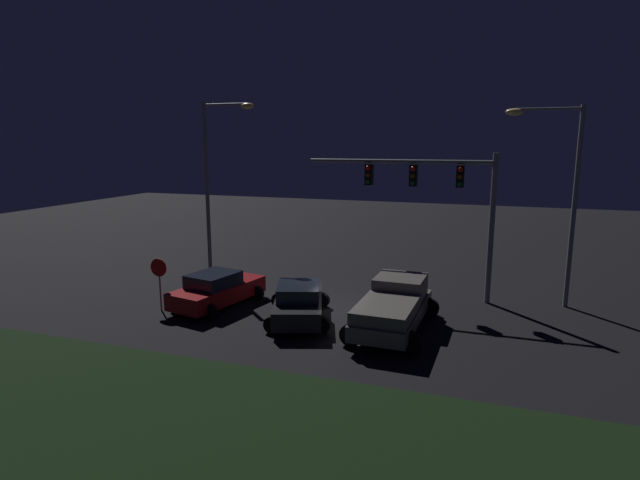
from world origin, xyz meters
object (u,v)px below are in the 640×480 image
(car_sedan, at_px, (299,302))
(stop_sign, at_px, (159,274))
(car_sedan_far, at_px, (217,290))
(traffic_signal_gantry, at_px, (435,190))
(street_lamp_right, at_px, (560,182))
(street_lamp_left, at_px, (216,169))
(pickup_truck, at_px, (394,304))

(car_sedan, relative_size, stop_sign, 2.13)
(car_sedan_far, distance_m, traffic_signal_gantry, 10.38)
(street_lamp_right, distance_m, stop_sign, 17.03)
(car_sedan, bearing_deg, stop_sign, 79.21)
(street_lamp_left, distance_m, stop_sign, 7.29)
(traffic_signal_gantry, bearing_deg, street_lamp_right, 6.16)
(car_sedan, height_order, street_lamp_right, street_lamp_right)
(pickup_truck, xyz_separation_m, stop_sign, (-9.64, -1.00, 0.56))
(pickup_truck, height_order, car_sedan_far, pickup_truck)
(street_lamp_right, bearing_deg, pickup_truck, -139.21)
(car_sedan, height_order, car_sedan_far, same)
(pickup_truck, relative_size, car_sedan, 1.15)
(car_sedan_far, xyz_separation_m, stop_sign, (-1.96, -1.25, 0.82))
(car_sedan, distance_m, street_lamp_right, 11.85)
(pickup_truck, distance_m, car_sedan, 3.77)
(pickup_truck, relative_size, traffic_signal_gantry, 0.66)
(car_sedan, xyz_separation_m, car_sedan_far, (-3.92, 0.45, 0.00))
(car_sedan, xyz_separation_m, street_lamp_right, (9.60, 5.24, 4.58))
(car_sedan_far, relative_size, stop_sign, 2.10)
(car_sedan, xyz_separation_m, traffic_signal_gantry, (4.58, 4.70, 4.16))
(pickup_truck, distance_m, traffic_signal_gantry, 6.01)
(street_lamp_left, height_order, street_lamp_right, street_lamp_left)
(traffic_signal_gantry, distance_m, stop_sign, 12.28)
(car_sedan, bearing_deg, pickup_truck, -105.41)
(traffic_signal_gantry, bearing_deg, car_sedan, -134.25)
(car_sedan, relative_size, car_sedan_far, 1.01)
(car_sedan, distance_m, stop_sign, 5.99)
(pickup_truck, bearing_deg, car_sedan_far, 90.10)
(pickup_truck, xyz_separation_m, street_lamp_right, (5.84, 5.04, 4.32))
(traffic_signal_gantry, bearing_deg, street_lamp_left, 177.22)
(street_lamp_left, bearing_deg, street_lamp_right, -0.00)
(pickup_truck, distance_m, street_lamp_right, 8.84)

